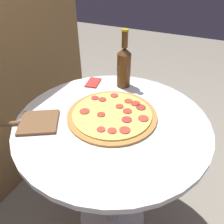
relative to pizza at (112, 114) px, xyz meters
name	(u,v)px	position (x,y,z in m)	size (l,w,h in m)	color
ground_plane	(112,217)	(-0.02, -0.01, -0.78)	(8.00, 8.00, 0.00)	gray
table	(112,150)	(-0.02, -0.01, -0.19)	(0.80, 0.80, 0.77)	white
pizza	(112,114)	(0.00, 0.00, 0.00)	(0.38, 0.38, 0.02)	#B77F3D
beer_bottle	(124,66)	(0.26, 0.06, 0.10)	(0.07, 0.07, 0.29)	#563314
pizza_paddle	(33,122)	(-0.19, 0.27, 0.00)	(0.21, 0.28, 0.02)	brown
napkin	(93,83)	(0.22, 0.22, 0.00)	(0.11, 0.08, 0.01)	red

